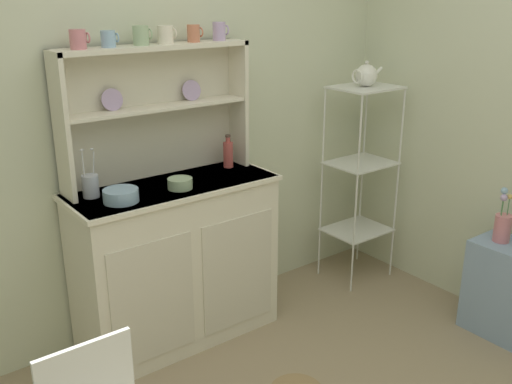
# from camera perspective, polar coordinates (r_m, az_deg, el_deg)

# --- Properties ---
(wall_back) EXTENTS (3.84, 0.05, 2.50)m
(wall_back) POSITION_cam_1_polar(r_m,az_deg,el_deg) (3.19, -10.10, 7.96)
(wall_back) COLOR beige
(wall_back) RESTS_ON ground
(hutch_cabinet) EXTENTS (1.10, 0.45, 0.90)m
(hutch_cabinet) POSITION_cam_1_polar(r_m,az_deg,el_deg) (3.20, -7.74, -6.75)
(hutch_cabinet) COLOR silver
(hutch_cabinet) RESTS_ON ground
(hutch_shelf_unit) EXTENTS (1.03, 0.18, 0.70)m
(hutch_shelf_unit) POSITION_cam_1_polar(r_m,az_deg,el_deg) (3.08, -9.99, 8.67)
(hutch_shelf_unit) COLOR beige
(hutch_shelf_unit) RESTS_ON hutch_cabinet
(bakers_rack) EXTENTS (0.40, 0.33, 1.29)m
(bakers_rack) POSITION_cam_1_polar(r_m,az_deg,el_deg) (3.81, 10.20, 2.93)
(bakers_rack) COLOR silver
(bakers_rack) RESTS_ON ground
(cup_rose_0) EXTENTS (0.09, 0.07, 0.09)m
(cup_rose_0) POSITION_cam_1_polar(r_m,az_deg,el_deg) (2.84, -16.97, 14.08)
(cup_rose_0) COLOR #D17A84
(cup_rose_0) RESTS_ON hutch_shelf_unit
(cup_sky_1) EXTENTS (0.08, 0.07, 0.08)m
(cup_sky_1) POSITION_cam_1_polar(r_m,az_deg,el_deg) (2.90, -14.21, 14.30)
(cup_sky_1) COLOR #8EB2D1
(cup_sky_1) RESTS_ON hutch_shelf_unit
(cup_sage_2) EXTENTS (0.09, 0.08, 0.09)m
(cup_sage_2) POSITION_cam_1_polar(r_m,az_deg,el_deg) (2.97, -11.16, 14.78)
(cup_sage_2) COLOR #9EB78E
(cup_sage_2) RESTS_ON hutch_shelf_unit
(cup_cream_3) EXTENTS (0.09, 0.08, 0.09)m
(cup_cream_3) POSITION_cam_1_polar(r_m,az_deg,el_deg) (3.03, -8.81, 14.96)
(cup_cream_3) COLOR silver
(cup_cream_3) RESTS_ON hutch_shelf_unit
(cup_terracotta_4) EXTENTS (0.08, 0.07, 0.09)m
(cup_terracotta_4) POSITION_cam_1_polar(r_m,az_deg,el_deg) (3.11, -6.09, 15.16)
(cup_terracotta_4) COLOR #C67556
(cup_terracotta_4) RESTS_ON hutch_shelf_unit
(cup_lilac_5) EXTENTS (0.08, 0.07, 0.09)m
(cup_lilac_5) POSITION_cam_1_polar(r_m,az_deg,el_deg) (3.20, -3.59, 15.41)
(cup_lilac_5) COLOR #B79ECC
(cup_lilac_5) RESTS_ON hutch_shelf_unit
(bowl_mixing_large) EXTENTS (0.17, 0.17, 0.06)m
(bowl_mixing_large) POSITION_cam_1_polar(r_m,az_deg,el_deg) (2.83, -13.06, -0.34)
(bowl_mixing_large) COLOR #8EB2D1
(bowl_mixing_large) RESTS_ON hutch_cabinet
(bowl_floral_medium) EXTENTS (0.13, 0.13, 0.05)m
(bowl_floral_medium) POSITION_cam_1_polar(r_m,az_deg,el_deg) (2.97, -7.43, 0.84)
(bowl_floral_medium) COLOR #9EB78E
(bowl_floral_medium) RESTS_ON hutch_cabinet
(jam_bottle) EXTENTS (0.06, 0.06, 0.19)m
(jam_bottle) POSITION_cam_1_polar(r_m,az_deg,el_deg) (3.29, -2.74, 3.75)
(jam_bottle) COLOR #B74C47
(jam_bottle) RESTS_ON hutch_cabinet
(utensil_jar) EXTENTS (0.08, 0.08, 0.24)m
(utensil_jar) POSITION_cam_1_polar(r_m,az_deg,el_deg) (2.93, -15.86, 0.62)
(utensil_jar) COLOR #B2B7C6
(utensil_jar) RESTS_ON hutch_cabinet
(porcelain_teapot) EXTENTS (0.23, 0.14, 0.16)m
(porcelain_teapot) POSITION_cam_1_polar(r_m,az_deg,el_deg) (3.70, 10.70, 11.14)
(porcelain_teapot) COLOR white
(porcelain_teapot) RESTS_ON bakers_rack
(flower_vase) EXTENTS (0.09, 0.09, 0.31)m
(flower_vase) POSITION_cam_1_polar(r_m,az_deg,el_deg) (3.47, 22.95, -2.99)
(flower_vase) COLOR #D17A84
(flower_vase) RESTS_ON side_shelf_blue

